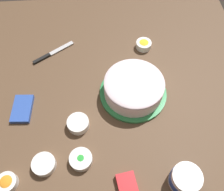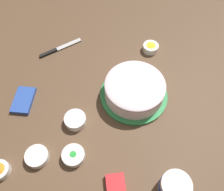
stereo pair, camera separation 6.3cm
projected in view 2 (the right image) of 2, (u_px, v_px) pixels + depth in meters
The scene contains 10 objects.
ground_plane at pixel (100, 102), 1.10m from camera, with size 1.54×1.54×0.00m, color brown.
frosted_cake at pixel (134, 90), 1.07m from camera, with size 0.31×0.31×0.10m.
frosting_tub at pixel (175, 187), 0.86m from camera, with size 0.11×0.11×0.08m.
spreading_knife at pixel (57, 49), 1.26m from camera, with size 0.15×0.21×0.01m.
sprinkle_bowl_rainbow at pixel (75, 120), 1.02m from camera, with size 0.09×0.09×0.04m.
sprinkle_bowl_yellow at pixel (151, 47), 1.25m from camera, with size 0.08×0.08×0.04m.
sprinkle_bowl_blue at pixel (37, 156), 0.94m from camera, with size 0.09×0.09×0.03m.
sprinkle_bowl_green at pixel (73, 155), 0.94m from camera, with size 0.09×0.09×0.03m.
sprinkle_bowl_orange at pixel (0, 170), 0.91m from camera, with size 0.08×0.08×0.04m.
candy_box_lower at pixel (23, 100), 1.09m from camera, with size 0.14×0.08×0.02m, color #2D51B2.
Camera 2 is at (0.55, 0.08, 0.94)m, focal length 38.36 mm.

